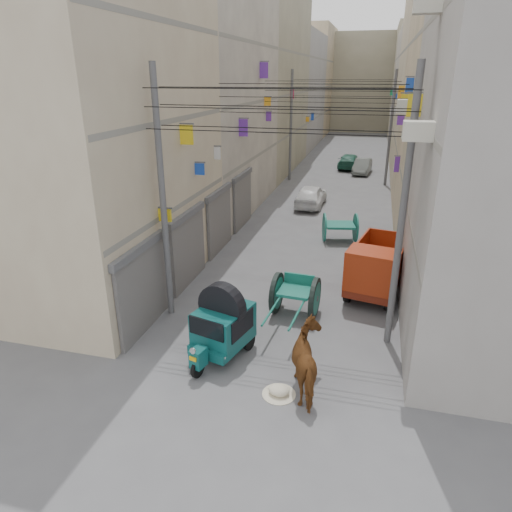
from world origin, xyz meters
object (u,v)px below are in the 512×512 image
(second_cart, at_px, (340,227))
(horse, at_px, (311,363))
(tonga_cart, at_px, (295,295))
(feed_sack, at_px, (279,390))
(auto_rickshaw, at_px, (222,324))
(distant_car_grey, at_px, (362,166))
(distant_car_white, at_px, (311,195))
(distant_car_green, at_px, (350,161))
(mini_truck, at_px, (375,271))

(second_cart, xyz_separation_m, horse, (0.26, -11.77, 0.12))
(tonga_cart, height_order, feed_sack, tonga_cart)
(feed_sack, distance_m, horse, 1.09)
(auto_rickshaw, relative_size, distant_car_grey, 0.71)
(auto_rickshaw, bearing_deg, distant_car_white, 104.25)
(distant_car_grey, bearing_deg, horse, -85.42)
(tonga_cart, relative_size, horse, 1.56)
(horse, bearing_deg, distant_car_white, -101.54)
(feed_sack, bearing_deg, distant_car_green, 90.56)
(distant_car_grey, bearing_deg, feed_sack, -86.86)
(feed_sack, relative_size, horse, 0.26)
(auto_rickshaw, relative_size, second_cart, 1.37)
(horse, bearing_deg, auto_rickshaw, -40.93)
(feed_sack, xyz_separation_m, horse, (0.74, 0.34, 0.74))
(tonga_cart, xyz_separation_m, horse, (1.08, -3.93, 0.13))
(tonga_cart, height_order, mini_truck, mini_truck)
(feed_sack, xyz_separation_m, distant_car_white, (-1.81, 18.16, 0.54))
(tonga_cart, xyz_separation_m, second_cart, (0.82, 7.84, 0.01))
(horse, relative_size, distant_car_white, 0.52)
(auto_rickshaw, xyz_separation_m, horse, (2.70, -1.05, -0.14))
(tonga_cart, xyz_separation_m, distant_car_green, (0.04, 27.07, -0.14))
(second_cart, height_order, horse, horse)
(horse, relative_size, distant_car_green, 0.50)
(horse, bearing_deg, feed_sack, 4.88)
(horse, distance_m, distant_car_white, 18.01)
(distant_car_grey, xyz_separation_m, distant_car_green, (-1.17, 2.09, 0.01))
(horse, bearing_deg, tonga_cart, -94.30)
(mini_truck, height_order, second_cart, mini_truck)
(distant_car_grey, bearing_deg, auto_rickshaw, -90.96)
(tonga_cart, bearing_deg, auto_rickshaw, -115.08)
(mini_truck, xyz_separation_m, feed_sack, (-2.22, -6.34, -0.87))
(mini_truck, distance_m, second_cart, 6.02)
(tonga_cart, distance_m, distant_car_grey, 25.01)
(distant_car_white, bearing_deg, second_cart, 112.82)
(feed_sack, distance_m, distant_car_grey, 29.26)
(second_cart, bearing_deg, mini_truck, -85.49)
(horse, height_order, distant_car_green, horse)
(mini_truck, height_order, feed_sack, mini_truck)
(horse, distance_m, distant_car_grey, 28.91)
(distant_car_white, bearing_deg, horse, 100.26)
(auto_rickshaw, bearing_deg, distant_car_grey, 98.98)
(second_cart, xyz_separation_m, feed_sack, (-0.48, -12.10, -0.61))
(mini_truck, bearing_deg, tonga_cart, -129.30)
(horse, bearing_deg, distant_car_grey, -109.92)
(auto_rickshaw, height_order, feed_sack, auto_rickshaw)
(auto_rickshaw, height_order, distant_car_grey, auto_rickshaw)
(tonga_cart, bearing_deg, distant_car_grey, 91.50)
(feed_sack, bearing_deg, mini_truck, 70.73)
(tonga_cart, xyz_separation_m, distant_car_grey, (1.21, 24.98, -0.15))
(tonga_cart, bearing_deg, second_cart, 88.27)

